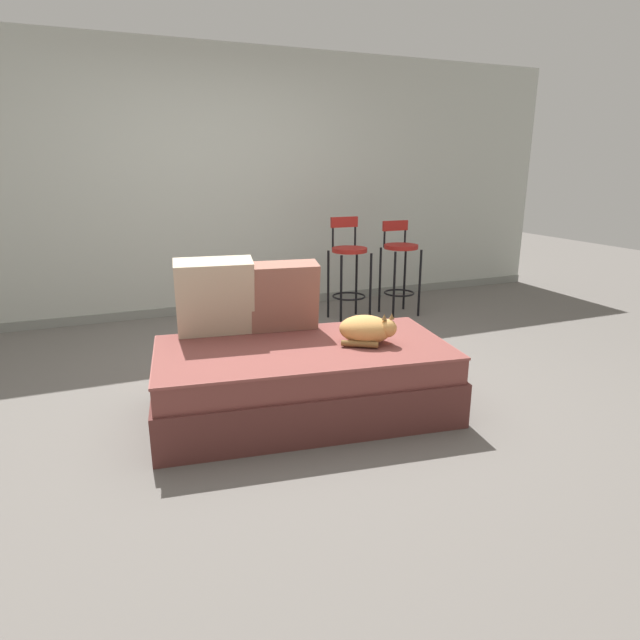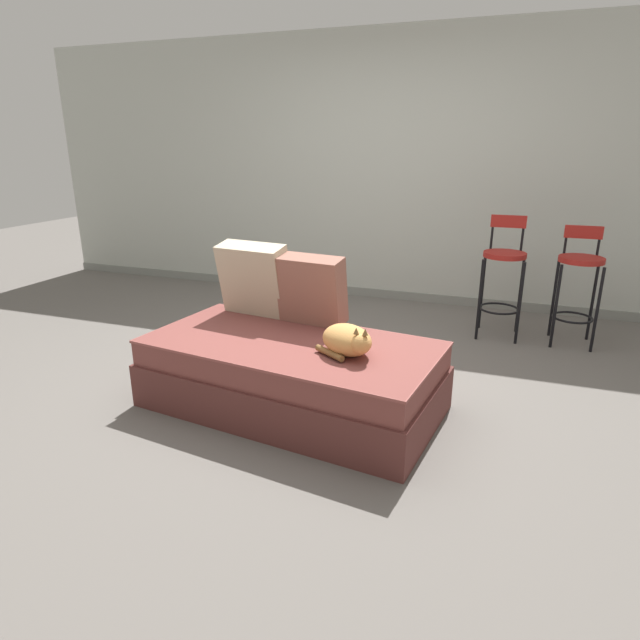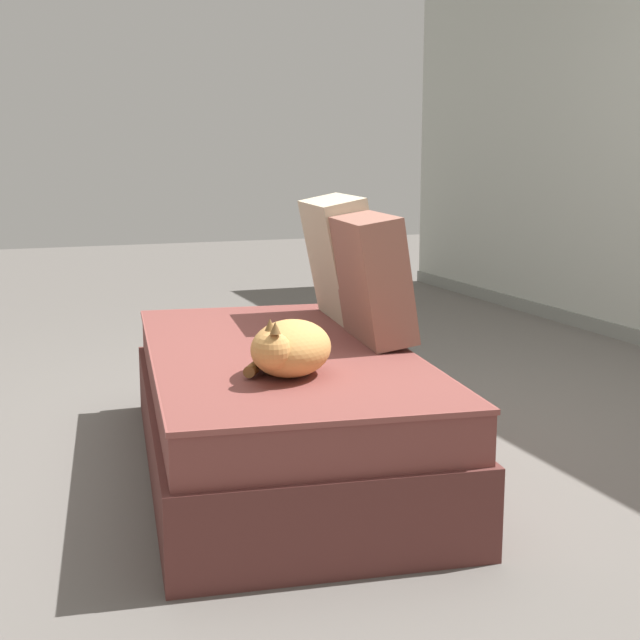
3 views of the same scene
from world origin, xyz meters
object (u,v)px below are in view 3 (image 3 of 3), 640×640
(throw_pillow_corner, at_px, (341,258))
(cat, at_px, (289,348))
(couch, at_px, (278,407))
(throw_pillow_middle, at_px, (372,278))

(throw_pillow_corner, relative_size, cat, 1.27)
(couch, relative_size, cat, 4.70)
(throw_pillow_corner, distance_m, throw_pillow_middle, 0.44)
(throw_pillow_corner, distance_m, cat, 0.98)
(cat, bearing_deg, couch, 166.82)
(couch, relative_size, throw_pillow_corner, 3.69)
(couch, xyz_separation_m, cat, (0.38, -0.09, 0.30))
(throw_pillow_middle, relative_size, cat, 1.16)
(throw_pillow_middle, distance_m, cat, 0.60)
(throw_pillow_middle, bearing_deg, throw_pillow_corner, 172.35)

